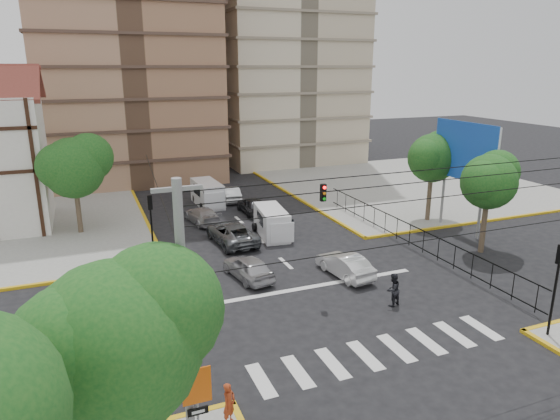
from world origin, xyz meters
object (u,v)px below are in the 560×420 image
van_right_lane (273,223)px  car_silver_front_left (248,267)px  traffic_light_se (557,275)px  district_sign (197,394)px  pedestrian_sw_corner (229,404)px  pedestrian_crosswalk (393,290)px  van_left_lane (208,194)px  car_white_front_right (345,265)px  traffic_light_nw (151,218)px

van_right_lane → car_silver_front_left: 7.67m
traffic_light_se → district_sign: traffic_light_se is taller
pedestrian_sw_corner → pedestrian_crosswalk: bearing=-12.2°
van_right_lane → car_silver_front_left: van_right_lane is taller
van_left_lane → traffic_light_se: bearing=-74.7°
car_white_front_right → traffic_light_se: bearing=111.5°
traffic_light_se → traffic_light_nw: same height
district_sign → pedestrian_crosswalk: district_sign is taller
traffic_light_nw → pedestrian_sw_corner: size_ratio=2.84×
pedestrian_sw_corner → van_right_lane: bearing=24.1°
traffic_light_nw → car_white_front_right: traffic_light_nw is taller
car_white_front_right → pedestrian_crosswalk: pedestrian_crosswalk is taller
traffic_light_nw → district_sign: size_ratio=1.38×
traffic_light_nw → van_left_lane: size_ratio=0.91×
van_left_lane → pedestrian_crosswalk: (4.22, -22.55, -0.14)m
district_sign → van_right_lane: district_sign is taller
traffic_light_nw → pedestrian_crosswalk: bearing=-43.6°
pedestrian_crosswalk → van_right_lane: bearing=-97.4°
van_left_lane → car_white_front_right: van_left_lane is taller
car_silver_front_left → pedestrian_sw_corner: pedestrian_sw_corner is taller
traffic_light_se → van_right_lane: (-6.69, 17.98, -2.12)m
traffic_light_se → car_white_front_right: size_ratio=1.04×
traffic_light_nw → pedestrian_crosswalk: (10.75, -10.23, -2.21)m
van_left_lane → car_white_front_right: (3.78, -18.26, -0.34)m
van_left_lane → district_sign: bearing=-107.0°
car_white_front_right → pedestrian_sw_corner: size_ratio=2.74×
van_left_lane → pedestrian_sw_corner: van_left_lane is taller
traffic_light_se → van_left_lane: 29.43m
traffic_light_se → van_right_lane: bearing=110.4°
district_sign → car_white_front_right: bearing=44.5°
car_silver_front_left → car_white_front_right: car_silver_front_left is taller
traffic_light_nw → traffic_light_se: bearing=-45.0°
pedestrian_sw_corner → pedestrian_crosswalk: 11.89m
van_left_lane → car_silver_front_left: van_left_lane is taller
district_sign → pedestrian_crosswalk: bearing=30.1°
car_silver_front_left → pedestrian_crosswalk: pedestrian_crosswalk is taller
van_left_lane → car_white_front_right: 18.65m
traffic_light_nw → pedestrian_crosswalk: traffic_light_nw is taller
traffic_light_se → van_right_lane: size_ratio=0.93×
car_white_front_right → car_silver_front_left: bearing=-25.5°
pedestrian_sw_corner → car_white_front_right: bearing=4.1°
van_right_lane → pedestrian_sw_corner: (-8.61, -18.26, -0.07)m
traffic_light_se → pedestrian_sw_corner: 15.46m
van_left_lane → car_silver_front_left: size_ratio=1.17×
traffic_light_nw → car_silver_front_left: traffic_light_nw is taller
van_right_lane → car_white_front_right: size_ratio=1.11×
van_right_lane → pedestrian_sw_corner: bearing=-108.1°
van_right_lane → car_white_front_right: bearing=-73.3°
traffic_light_se → car_silver_front_left: 15.90m
pedestrian_crosswalk → car_silver_front_left: bearing=-61.7°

